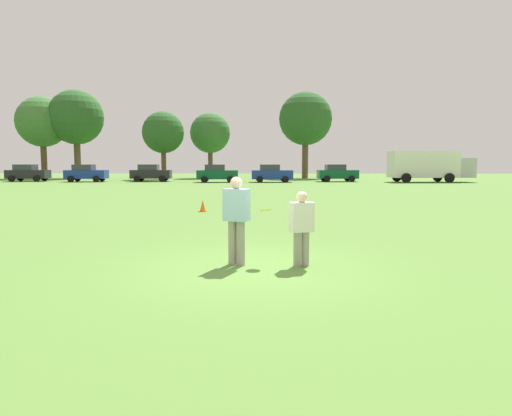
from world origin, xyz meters
TOP-DOWN VIEW (x-y plane):
  - ground_plane at (0.00, 0.00)m, footprint 151.69×151.69m
  - player_thrower at (-0.30, 0.30)m, footprint 0.54×0.43m
  - player_defender at (0.96, 0.25)m, footprint 0.49×0.37m
  - frisbee at (0.29, 0.45)m, footprint 0.27×0.27m
  - traffic_cone at (-2.45, 9.97)m, footprint 0.32×0.32m
  - parked_car_near_left at (-25.90, 39.23)m, footprint 4.32×2.44m
  - parked_car_mid_left at (-19.26, 38.58)m, footprint 4.32×2.44m
  - parked_car_center at (-12.60, 39.45)m, footprint 4.32×2.44m
  - parked_car_mid_right at (-5.27, 37.86)m, footprint 4.32×2.44m
  - parked_car_near_right at (0.33, 38.20)m, footprint 4.32×2.44m
  - parked_car_far_right at (7.31, 39.96)m, footprint 4.32×2.44m
  - box_truck at (16.63, 39.03)m, footprint 8.65×3.39m
  - tree_west_maple at (-29.10, 49.10)m, footprint 6.44×6.44m
  - tree_center_elm at (-24.91, 49.59)m, footprint 6.96×6.96m
  - tree_east_birch at (-12.85, 46.42)m, footprint 5.04×5.04m
  - tree_east_oak at (-7.72, 50.81)m, footprint 5.22×5.22m
  - tree_far_east_pine at (4.67, 50.52)m, footprint 6.81×6.81m

SIDE VIEW (x-z plane):
  - ground_plane at x=0.00m, z-range 0.00..0.00m
  - traffic_cone at x=-2.45m, z-range -0.01..0.47m
  - player_defender at x=0.96m, z-range 0.09..1.54m
  - parked_car_near_left at x=-25.90m, z-range 0.01..1.83m
  - parked_car_mid_left at x=-19.26m, z-range 0.01..1.83m
  - parked_car_center at x=-12.60m, z-range 0.01..1.83m
  - parked_car_mid_right at x=-5.27m, z-range 0.01..1.83m
  - parked_car_near_right at x=0.33m, z-range 0.01..1.83m
  - parked_car_far_right at x=7.31m, z-range 0.01..1.83m
  - player_thrower at x=-0.30m, z-range 0.11..1.84m
  - frisbee at x=0.29m, z-range 1.03..1.11m
  - box_truck at x=16.63m, z-range 0.16..3.34m
  - tree_east_birch at x=-12.85m, z-range 1.54..9.72m
  - tree_east_oak at x=-7.72m, z-range 1.59..10.08m
  - tree_west_maple at x=-29.10m, z-range 1.96..12.43m
  - tree_far_east_pine at x=4.67m, z-range 2.08..13.14m
  - tree_center_elm at x=-24.91m, z-range 2.13..13.44m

